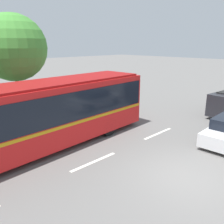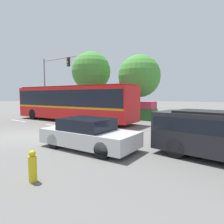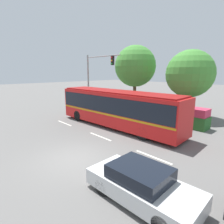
{
  "view_description": "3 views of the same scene",
  "coord_description": "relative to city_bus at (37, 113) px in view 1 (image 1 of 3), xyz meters",
  "views": [
    {
      "loc": [
        -7.54,
        -3.79,
        4.87
      ],
      "look_at": [
        0.44,
        4.45,
        1.55
      ],
      "focal_mm": 38.32,
      "sensor_mm": 36.0,
      "label": 1
    },
    {
      "loc": [
        10.52,
        -6.27,
        2.33
      ],
      "look_at": [
        3.16,
        3.99,
        1.26
      ],
      "focal_mm": 31.45,
      "sensor_mm": 36.0,
      "label": 2
    },
    {
      "loc": [
        8.53,
        -5.04,
        4.79
      ],
      "look_at": [
        -1.26,
        4.12,
        1.85
      ],
      "focal_mm": 29.81,
      "sensor_mm": 36.0,
      "label": 3
    }
  ],
  "objects": [
    {
      "name": "street_tree_centre",
      "position": [
        2.55,
        8.02,
        2.73
      ],
      "size": [
        4.85,
        4.85,
        6.96
      ],
      "color": "brown",
      "rests_on": "ground"
    },
    {
      "name": "ground_plane",
      "position": [
        2.76,
        -6.07,
        -1.8
      ],
      "size": [
        140.0,
        140.0,
        0.0
      ],
      "primitive_type": "plane",
      "color": "slate"
    },
    {
      "name": "lane_stripe_mid",
      "position": [
        5.74,
        -2.7,
        -1.79
      ],
      "size": [
        2.4,
        0.16,
        0.01
      ],
      "primitive_type": "cube",
      "color": "silver",
      "rests_on": "ground"
    },
    {
      "name": "lane_stripe_near",
      "position": [
        1.03,
        -2.74,
        -1.79
      ],
      "size": [
        2.4,
        0.16,
        0.01
      ],
      "primitive_type": "cube",
      "color": "silver",
      "rests_on": "ground"
    },
    {
      "name": "flowering_hedge",
      "position": [
        2.4,
        4.61,
        -0.94
      ],
      "size": [
        7.15,
        1.39,
        1.75
      ],
      "color": "#286028",
      "rests_on": "ground"
    },
    {
      "name": "city_bus",
      "position": [
        0.0,
        0.0,
        0.0
      ],
      "size": [
        12.37,
        3.21,
        3.16
      ],
      "rotation": [
        0.0,
        0.0,
        3.19
      ],
      "color": "red",
      "rests_on": "ground"
    }
  ]
}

